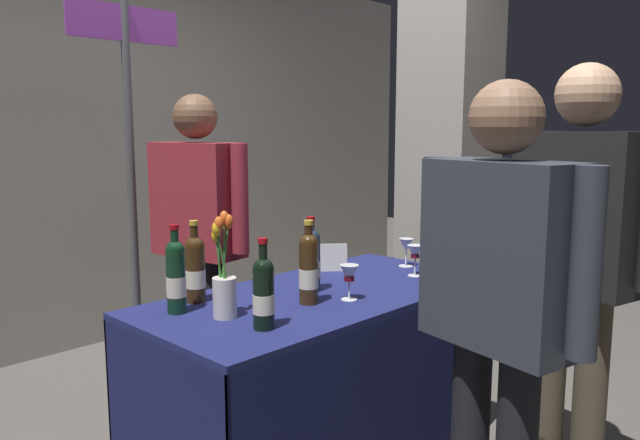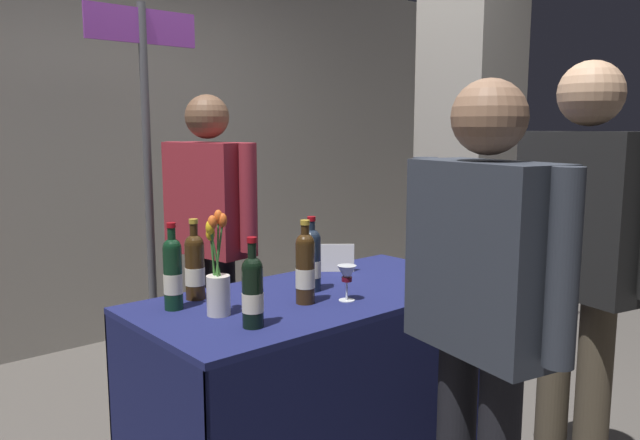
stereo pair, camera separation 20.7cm
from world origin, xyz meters
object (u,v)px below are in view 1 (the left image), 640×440
wine_glass_mid (415,253)px  wine_glass_near_taster (406,246)px  featured_wine_bottle (309,267)px  vendor_presenter (198,223)px  wine_glass_near_vendor (349,275)px  taster_foreground_right (578,243)px  concrete_pillar (450,93)px  display_bottle_0 (311,259)px  flower_vase (224,282)px  tasting_table (320,346)px  booth_signpost (130,151)px

wine_glass_mid → wine_glass_near_taster: wine_glass_mid is taller
featured_wine_bottle → vendor_presenter: (0.12, 0.89, 0.06)m
wine_glass_near_vendor → taster_foreground_right: bearing=-52.5°
concrete_pillar → taster_foreground_right: bearing=-128.5°
display_bottle_0 → taster_foreground_right: 1.03m
concrete_pillar → wine_glass_mid: bearing=-155.1°
taster_foreground_right → featured_wine_bottle: bearing=54.5°
concrete_pillar → flower_vase: bearing=-170.8°
concrete_pillar → wine_glass_near_vendor: bearing=-161.5°
wine_glass_mid → flower_vase: flower_vase is taller
tasting_table → display_bottle_0: bearing=98.1°
flower_vase → taster_foreground_right: size_ratio=0.23×
taster_foreground_right → display_bottle_0: bearing=44.0°
wine_glass_mid → flower_vase: 0.99m
tasting_table → featured_wine_bottle: featured_wine_bottle is taller
wine_glass_near_vendor → vendor_presenter: 0.98m
concrete_pillar → vendor_presenter: (-1.46, 0.49, -0.67)m
vendor_presenter → display_bottle_0: bearing=-8.0°
featured_wine_bottle → wine_glass_near_taster: size_ratio=2.35×
taster_foreground_right → wine_glass_mid: bearing=14.1°
concrete_pillar → wine_glass_mid: (-0.93, -0.43, -0.77)m
wine_glass_near_vendor → wine_glass_near_taster: (0.64, 0.20, 0.00)m
vendor_presenter → booth_signpost: (-0.13, 0.40, 0.35)m
wine_glass_near_taster → flower_vase: flower_vase is taller
concrete_pillar → booth_signpost: bearing=150.7°
tasting_table → featured_wine_bottle: bearing=-151.0°
wine_glass_mid → flower_vase: size_ratio=0.38×
wine_glass_near_vendor → booth_signpost: size_ratio=0.07×
wine_glass_near_taster → flower_vase: 1.11m
wine_glass_near_vendor → vendor_presenter: (-0.02, 0.97, 0.10)m
display_bottle_0 → vendor_presenter: 0.77m
concrete_pillar → wine_glass_near_taster: 1.15m
concrete_pillar → booth_signpost: concrete_pillar is taller
wine_glass_mid → taster_foreground_right: size_ratio=0.09×
wine_glass_mid → taster_foreground_right: 0.74m
display_bottle_0 → wine_glass_near_vendor: size_ratio=2.22×
featured_wine_bottle → flower_vase: bearing=164.8°
featured_wine_bottle → booth_signpost: 1.36m
wine_glass_near_taster → booth_signpost: (-0.79, 1.18, 0.45)m
wine_glass_near_vendor → flower_vase: flower_vase is taller
booth_signpost → wine_glass_near_taster: bearing=-56.1°
flower_vase → featured_wine_bottle: bearing=-15.2°
taster_foreground_right → concrete_pillar: bearing=-25.2°
wine_glass_near_vendor → wine_glass_mid: bearing=5.5°
featured_wine_bottle → flower_vase: 0.34m
wine_glass_near_taster → booth_signpost: 1.49m
featured_wine_bottle → taster_foreground_right: taster_foreground_right is taller
tasting_table → wine_glass_near_taster: wine_glass_near_taster is taller
featured_wine_bottle → taster_foreground_right: size_ratio=0.20×
concrete_pillar → tasting_table: concrete_pillar is taller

